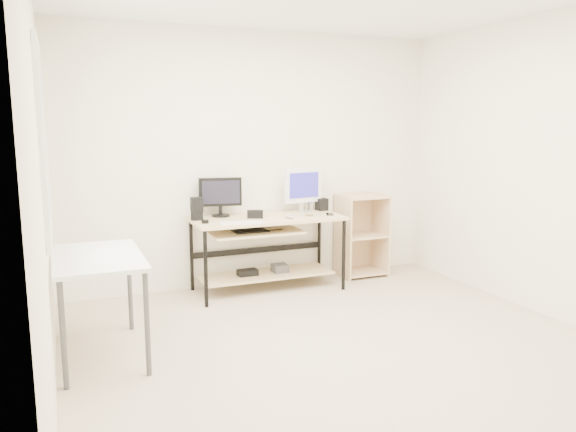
% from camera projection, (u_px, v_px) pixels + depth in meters
% --- Properties ---
extents(room, '(4.01, 4.01, 2.62)m').
position_uv_depth(room, '(329.00, 175.00, 3.96)').
color(room, '#C1B095').
rests_on(room, ground).
extents(desk, '(1.50, 0.65, 0.75)m').
position_uv_depth(desk, '(265.00, 238.00, 5.60)').
color(desk, beige).
rests_on(desk, ground).
extents(side_table, '(0.60, 1.00, 0.75)m').
position_uv_depth(side_table, '(98.00, 266.00, 3.99)').
color(side_table, white).
rests_on(side_table, ground).
extents(shelf_unit, '(0.50, 0.40, 0.90)m').
position_uv_depth(shelf_unit, '(360.00, 234.00, 6.21)').
color(shelf_unit, beige).
rests_on(shelf_unit, ground).
extents(black_monitor, '(0.43, 0.18, 0.39)m').
position_uv_depth(black_monitor, '(220.00, 194.00, 5.57)').
color(black_monitor, black).
rests_on(black_monitor, desk).
extents(white_imac, '(0.44, 0.14, 0.47)m').
position_uv_depth(white_imac, '(303.00, 186.00, 5.86)').
color(white_imac, silver).
rests_on(white_imac, desk).
extents(keyboard, '(0.41, 0.21, 0.01)m').
position_uv_depth(keyboard, '(242.00, 222.00, 5.24)').
color(keyboard, white).
rests_on(keyboard, desk).
extents(mouse, '(0.10, 0.12, 0.04)m').
position_uv_depth(mouse, '(290.00, 216.00, 5.50)').
color(mouse, '#A8A8AD').
rests_on(mouse, desk).
extents(center_speaker, '(0.17, 0.12, 0.08)m').
position_uv_depth(center_speaker, '(255.00, 214.00, 5.51)').
color(center_speaker, black).
rests_on(center_speaker, desk).
extents(speaker_left, '(0.11, 0.11, 0.22)m').
position_uv_depth(speaker_left, '(197.00, 208.00, 5.39)').
color(speaker_left, black).
rests_on(speaker_left, desk).
extents(speaker_right, '(0.12, 0.12, 0.13)m').
position_uv_depth(speaker_right, '(322.00, 204.00, 5.99)').
color(speaker_right, black).
rests_on(speaker_right, desk).
extents(audio_controller, '(0.09, 0.06, 0.15)m').
position_uv_depth(audio_controller, '(195.00, 212.00, 5.40)').
color(audio_controller, black).
rests_on(audio_controller, desk).
extents(volume_puck, '(0.08, 0.08, 0.03)m').
position_uv_depth(volume_puck, '(205.00, 222.00, 5.23)').
color(volume_puck, black).
rests_on(volume_puck, desk).
extents(smartphone, '(0.11, 0.15, 0.01)m').
position_uv_depth(smartphone, '(330.00, 214.00, 5.72)').
color(smartphone, black).
rests_on(smartphone, desk).
extents(coaster, '(0.10, 0.10, 0.01)m').
position_uv_depth(coaster, '(310.00, 215.00, 5.65)').
color(coaster, olive).
rests_on(coaster, desk).
extents(drinking_glass, '(0.08, 0.08, 0.13)m').
position_uv_depth(drinking_glass, '(310.00, 209.00, 5.63)').
color(drinking_glass, white).
rests_on(drinking_glass, coaster).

